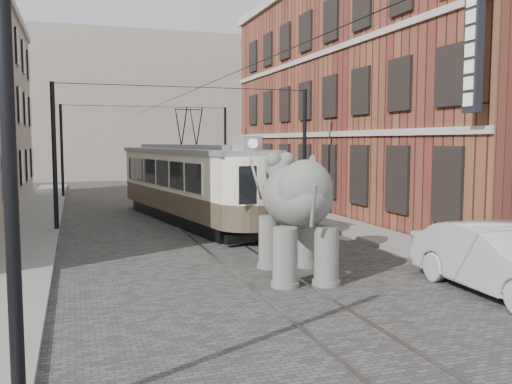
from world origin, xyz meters
name	(u,v)px	position (x,y,z in m)	size (l,w,h in m)	color
ground	(231,252)	(0.00, 0.00, 0.00)	(120.00, 120.00, 0.00)	#484542
tram_rails	(231,251)	(0.00, 0.00, 0.01)	(1.54, 80.00, 0.02)	slate
sidewalk_right	(389,240)	(6.00, 0.00, 0.07)	(2.00, 60.00, 0.15)	slate
sidewalk_left	(19,263)	(-6.50, 0.00, 0.07)	(2.00, 60.00, 0.15)	slate
brick_building	(382,98)	(11.00, 9.00, 6.00)	(8.00, 26.00, 12.00)	maroon
distant_block	(124,108)	(0.00, 40.00, 7.00)	(28.00, 10.00, 14.00)	gray
catenary	(193,157)	(-0.20, 5.00, 3.00)	(11.00, 30.20, 6.00)	black
tram	(189,166)	(0.06, 7.15, 2.56)	(2.66, 12.90, 5.12)	beige
elephant	(296,215)	(0.82, -3.69, 1.68)	(3.02, 5.48, 3.36)	#5C5A55
parked_car	(501,260)	(4.76, -6.93, 0.84)	(1.79, 5.09, 1.68)	#A3A4A8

